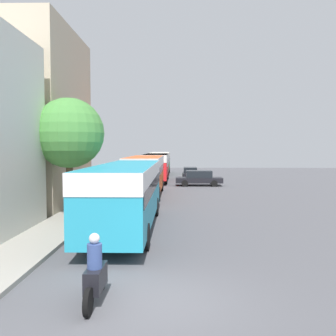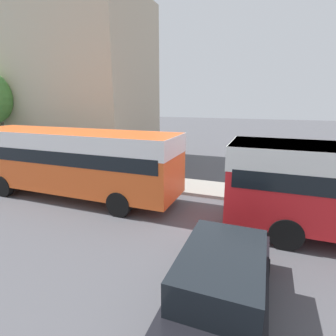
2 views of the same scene
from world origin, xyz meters
TOP-DOWN VIEW (x-y plane):
  - ground_plane at (0.00, 0.00)m, footprint 120.00×120.00m
  - building_midblock at (-9.65, 15.21)m, footprint 6.89×9.14m
  - bus_lead at (-1.89, 8.00)m, footprint 2.55×11.17m
  - bus_following at (-2.04, 20.06)m, footprint 2.58×10.02m
  - bus_third_in_line at (-1.82, 32.09)m, footprint 2.60×9.92m
  - bus_rear at (-1.88, 43.70)m, footprint 2.63×9.56m
  - motorcycle_behind_lead at (-1.59, -0.10)m, footprint 0.38×2.24m
  - car_crossing at (2.61, 27.64)m, footprint 4.56×1.88m
  - car_far_curb at (2.02, 35.01)m, footprint 1.79×4.02m
  - pedestrian_near_curb at (-5.29, 37.35)m, footprint 0.36×0.36m
  - street_tree at (-5.21, 10.39)m, footprint 3.65×3.65m

SIDE VIEW (x-z plane):
  - ground_plane at x=0.00m, z-range 0.00..0.00m
  - motorcycle_behind_lead at x=-1.59m, z-range -0.18..1.55m
  - car_far_curb at x=2.02m, z-range 0.03..1.46m
  - car_crossing at x=2.61m, z-range 0.03..1.53m
  - pedestrian_near_curb at x=-5.29m, z-range 0.17..1.90m
  - bus_lead at x=-1.89m, z-range 0.45..3.45m
  - bus_third_in_line at x=-1.82m, z-range 0.46..3.49m
  - bus_following at x=-2.04m, z-range 0.46..3.51m
  - bus_rear at x=-1.88m, z-range 0.46..3.52m
  - street_tree at x=-5.21m, z-range 1.41..7.62m
  - building_midblock at x=-9.65m, z-range 0.00..11.28m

